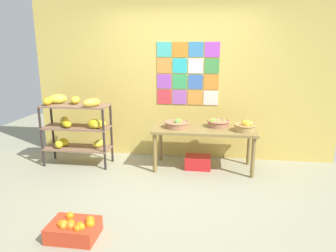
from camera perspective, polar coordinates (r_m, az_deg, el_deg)
name	(u,v)px	position (r m, az deg, el deg)	size (l,w,h in m)	color
ground	(169,196)	(4.03, 0.24, -12.76)	(9.03, 9.03, 0.00)	gray
back_wall_with_art	(182,69)	(5.14, 2.64, 10.46)	(5.02, 0.07, 2.99)	#D3B554
banana_shelf_unit	(75,122)	(5.07, -16.84, 0.63)	(1.05, 0.52, 1.12)	#2E2423
display_table	(204,133)	(4.73, 6.66, -1.34)	(1.55, 0.65, 0.65)	olive
fruit_basket_right	(218,123)	(4.83, 9.27, 0.55)	(0.35, 0.35, 0.13)	#A76E51
fruit_basket_left	(177,124)	(4.72, 1.68, 0.39)	(0.38, 0.38, 0.14)	#A56E4C
fruit_basket_back_right	(246,126)	(4.64, 14.18, -0.03)	(0.32, 0.32, 0.17)	tan
produce_crate_under_table	(198,162)	(4.87, 5.57, -6.70)	(0.40, 0.28, 0.19)	red
orange_crate_foreground	(74,229)	(3.34, -17.02, -17.72)	(0.48, 0.35, 0.21)	red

